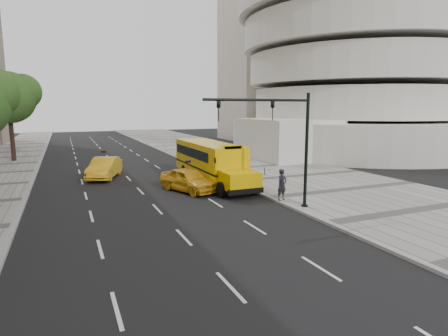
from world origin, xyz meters
name	(u,v)px	position (x,y,z in m)	size (l,w,h in m)	color
ground	(155,190)	(0.00, 0.00, 0.00)	(140.00, 140.00, 0.00)	black
sidewalk_museum	(300,176)	(12.00, 0.00, 0.07)	(12.00, 140.00, 0.15)	gray
curb_museum	(234,182)	(6.00, 0.00, 0.07)	(0.30, 140.00, 0.15)	gray
curb_far	(25,200)	(-8.00, 0.00, 0.07)	(0.30, 140.00, 0.15)	gray
guggenheim	(331,50)	(29.37, 18.51, 13.58)	(33.20, 42.20, 35.00)	silver
tree_c	(10,97)	(-10.40, 19.08, 6.68)	(5.92, 5.26, 9.27)	black
school_bus	(210,159)	(4.50, 1.02, 1.76)	(2.96, 11.56, 3.19)	#DDAD00
taxi_near	(188,180)	(2.00, -1.38, 0.79)	(1.87, 4.65, 1.58)	gold
taxi_far	(104,168)	(-2.72, 5.91, 0.83)	(1.76, 5.04, 1.66)	gold
pedestrian	(282,185)	(6.19, -6.48, 1.09)	(0.68, 0.45, 1.88)	black
traffic_signal	(285,137)	(5.19, -8.22, 4.09)	(6.18, 0.36, 6.40)	black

